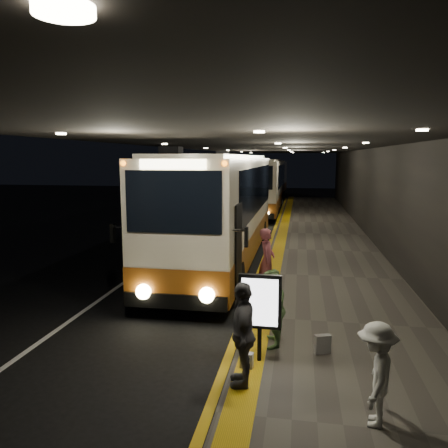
% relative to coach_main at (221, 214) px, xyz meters
% --- Properties ---
extents(ground, '(90.00, 90.00, 0.00)m').
position_rel_coach_main_xyz_m(ground, '(-0.81, -2.63, -1.89)').
color(ground, black).
extents(lane_line_white, '(0.12, 50.00, 0.01)m').
position_rel_coach_main_xyz_m(lane_line_white, '(-2.61, 2.37, -1.88)').
color(lane_line_white, silver).
rests_on(lane_line_white, ground).
extents(kerb_stripe_yellow, '(0.18, 50.00, 0.01)m').
position_rel_coach_main_xyz_m(kerb_stripe_yellow, '(1.54, 2.37, -1.88)').
color(kerb_stripe_yellow, gold).
rests_on(kerb_stripe_yellow, ground).
extents(sidewalk, '(4.50, 50.00, 0.15)m').
position_rel_coach_main_xyz_m(sidewalk, '(3.94, 2.37, -1.81)').
color(sidewalk, '#514C44').
rests_on(sidewalk, ground).
extents(tactile_strip, '(0.50, 50.00, 0.01)m').
position_rel_coach_main_xyz_m(tactile_strip, '(2.04, 2.37, -1.73)').
color(tactile_strip, gold).
rests_on(tactile_strip, sidewalk).
extents(terminal_wall, '(0.10, 50.00, 6.00)m').
position_rel_coach_main_xyz_m(terminal_wall, '(6.19, 2.37, 1.11)').
color(terminal_wall, black).
rests_on(terminal_wall, ground).
extents(support_columns, '(0.80, 24.80, 4.40)m').
position_rel_coach_main_xyz_m(support_columns, '(-2.31, 1.37, 0.31)').
color(support_columns, black).
rests_on(support_columns, ground).
extents(canopy, '(9.00, 50.00, 0.40)m').
position_rel_coach_main_xyz_m(canopy, '(1.69, 2.37, 2.71)').
color(canopy, black).
rests_on(canopy, support_columns).
extents(coach_main, '(2.64, 12.67, 3.94)m').
position_rel_coach_main_xyz_m(coach_main, '(0.00, 0.00, 0.00)').
color(coach_main, beige).
rests_on(coach_main, ground).
extents(coach_second, '(2.62, 11.92, 3.74)m').
position_rel_coach_main_xyz_m(coach_second, '(0.20, 15.54, -0.10)').
color(coach_second, beige).
rests_on(coach_second, ground).
extents(coach_third, '(2.61, 11.19, 3.50)m').
position_rel_coach_main_xyz_m(coach_third, '(-0.02, 30.19, -0.21)').
color(coach_third, beige).
rests_on(coach_third, ground).
extents(passenger_boarding, '(0.51, 0.71, 1.83)m').
position_rel_coach_main_xyz_m(passenger_boarding, '(1.99, -3.66, -0.83)').
color(passenger_boarding, '#BA5760').
rests_on(passenger_boarding, sidewalk).
extents(passenger_waiting_green, '(0.49, 0.78, 1.59)m').
position_rel_coach_main_xyz_m(passenger_waiting_green, '(2.35, -7.37, -0.94)').
color(passenger_waiting_green, '#597E46').
rests_on(passenger_waiting_green, sidewalk).
extents(passenger_waiting_white, '(0.66, 1.06, 1.52)m').
position_rel_coach_main_xyz_m(passenger_waiting_white, '(4.01, -9.75, -0.98)').
color(passenger_waiting_white, silver).
rests_on(passenger_waiting_white, sidewalk).
extents(passenger_waiting_grey, '(0.66, 1.11, 1.79)m').
position_rel_coach_main_xyz_m(passenger_waiting_grey, '(1.99, -8.98, -0.84)').
color(passenger_waiting_grey, '#514F54').
rests_on(passenger_waiting_grey, sidewalk).
extents(bag_polka, '(0.33, 0.23, 0.37)m').
position_rel_coach_main_xyz_m(bag_polka, '(3.38, -7.53, -1.55)').
color(bag_polka, black).
rests_on(bag_polka, sidewalk).
extents(bag_plain, '(0.25, 0.17, 0.29)m').
position_rel_coach_main_xyz_m(bag_plain, '(1.99, -8.40, -1.59)').
color(bag_plain, '#AEABA3').
rests_on(bag_plain, sidewalk).
extents(info_sign, '(0.80, 0.13, 1.69)m').
position_rel_coach_main_xyz_m(info_sign, '(2.19, -8.08, -0.61)').
color(info_sign, black).
rests_on(info_sign, sidewalk).
extents(stanchion_post, '(0.05, 0.05, 1.16)m').
position_rel_coach_main_xyz_m(stanchion_post, '(1.94, -3.49, -1.16)').
color(stanchion_post, black).
rests_on(stanchion_post, sidewalk).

